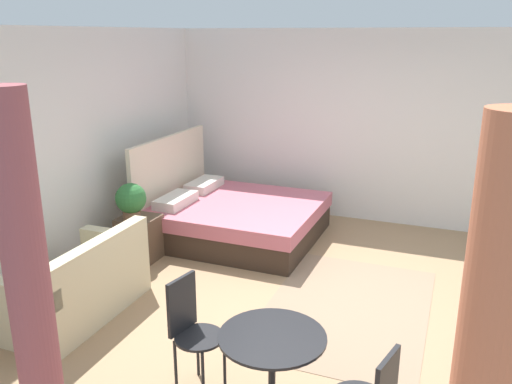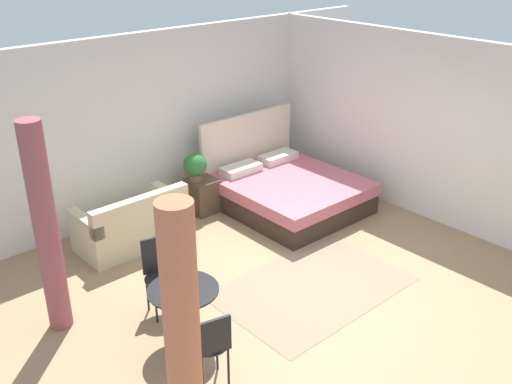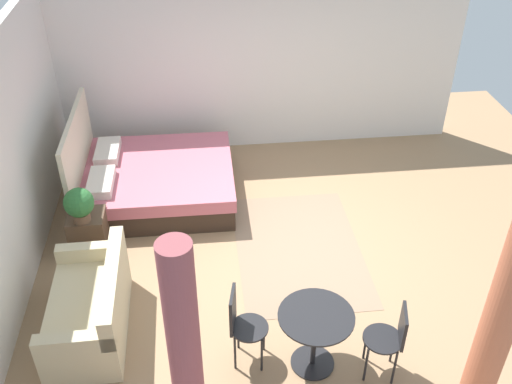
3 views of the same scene
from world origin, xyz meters
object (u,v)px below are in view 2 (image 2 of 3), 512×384
Objects in this scene: cafe_chair_near_window at (158,269)px; cafe_chair_near_couch at (212,343)px; couch at (132,226)px; nightstand at (202,195)px; balcony_table at (184,306)px; potted_plant at (195,166)px; bed at (286,190)px.

cafe_chair_near_couch is (-0.32, -1.39, -0.02)m from cafe_chair_near_window.
couch is 1.61× the size of cafe_chair_near_window.
balcony_table is (-2.04, -2.42, 0.22)m from nightstand.
nightstand is at bearing 49.83° from balcony_table.
cafe_chair_near_window is at bearing 77.09° from cafe_chair_near_couch.
balcony_table is at bearing -128.57° from potted_plant.
cafe_chair_near_window is (0.14, 0.70, 0.06)m from balcony_table.
cafe_chair_near_couch is (-0.87, -2.91, 0.23)m from couch.
bed is 2.33× the size of cafe_chair_near_window.
nightstand is 0.52m from potted_plant.
balcony_table is at bearing 75.72° from cafe_chair_near_couch.
cafe_chair_near_window is (-2.97, -0.98, 0.25)m from bed.
bed is at bearing -34.62° from nightstand.
couch is at bearing -171.57° from nightstand.
cafe_chair_near_couch is at bearing -124.13° from potted_plant.
bed is 1.48m from potted_plant.
balcony_table is at bearing -101.55° from cafe_chair_near_window.
couch is (-2.42, 0.54, 0.01)m from bed.
bed is at bearing -12.63° from couch.
bed reaches higher than couch.
couch is at bearing 72.56° from balcony_table.
balcony_table is 0.81× the size of cafe_chair_near_window.
cafe_chair_near_window reaches higher than nightstand.
nightstand is 2.57m from cafe_chair_near_window.
balcony_table is (-3.11, -1.68, 0.20)m from bed.
bed is at bearing 28.30° from balcony_table.
nightstand is 1.21× the size of potted_plant.
cafe_chair_near_window is 1.07× the size of cafe_chair_near_couch.
bed is 1.30m from nightstand.
bed is 4.06m from cafe_chair_near_couch.
nightstand is 3.17m from balcony_table.
couch is 1.98× the size of balcony_table.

